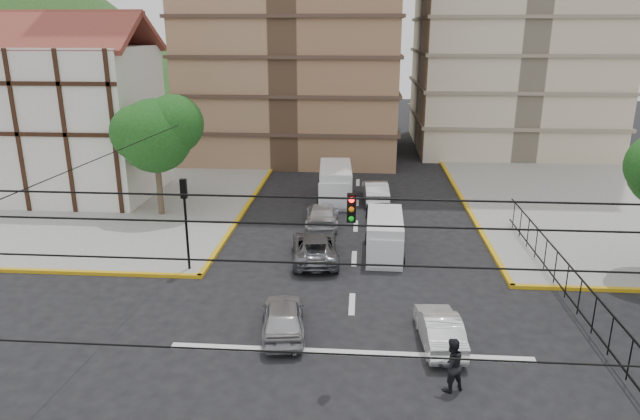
# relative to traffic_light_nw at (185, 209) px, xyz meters

# --- Properties ---
(ground) EXTENTS (160.00, 160.00, 0.00)m
(ground) POSITION_rel_traffic_light_nw_xyz_m (7.80, -7.80, -3.11)
(ground) COLOR black
(ground) RESTS_ON ground
(sidewalk_nw) EXTENTS (26.00, 26.00, 0.15)m
(sidewalk_nw) POSITION_rel_traffic_light_nw_xyz_m (-12.20, 12.20, -3.04)
(sidewalk_nw) COLOR gray
(sidewalk_nw) RESTS_ON ground
(stop_line) EXTENTS (13.00, 0.40, 0.01)m
(stop_line) POSITION_rel_traffic_light_nw_xyz_m (7.80, -6.60, -3.11)
(stop_line) COLOR silver
(stop_line) RESTS_ON ground
(tudor_building) EXTENTS (10.80, 8.05, 12.23)m
(tudor_building) POSITION_rel_traffic_light_nw_xyz_m (-11.20, 12.20, 2.14)
(tudor_building) COLOR silver
(tudor_building) RESTS_ON ground
(park_fence) EXTENTS (0.10, 22.50, 1.66)m
(park_fence) POSITION_rel_traffic_light_nw_xyz_m (16.80, -3.30, -3.11)
(park_fence) COLOR black
(park_fence) RESTS_ON ground
(tree_tudor) EXTENTS (5.39, 4.40, 7.43)m
(tree_tudor) POSITION_rel_traffic_light_nw_xyz_m (-4.10, 8.21, 2.11)
(tree_tudor) COLOR #473828
(tree_tudor) RESTS_ON ground
(traffic_light_nw) EXTENTS (0.28, 0.22, 4.40)m
(traffic_light_nw) POSITION_rel_traffic_light_nw_xyz_m (0.00, 0.00, 0.00)
(traffic_light_nw) COLOR black
(traffic_light_nw) RESTS_ON ground
(traffic_light_hanging) EXTENTS (18.00, 9.12, 0.92)m
(traffic_light_hanging) POSITION_rel_traffic_light_nw_xyz_m (7.80, -9.84, 2.79)
(traffic_light_hanging) COLOR black
(traffic_light_hanging) RESTS_ON ground
(van_right_lane) EXTENTS (1.93, 4.54, 2.03)m
(van_right_lane) POSITION_rel_traffic_light_nw_xyz_m (9.31, 2.69, -2.13)
(van_right_lane) COLOR silver
(van_right_lane) RESTS_ON ground
(van_left_lane) EXTENTS (2.34, 5.35, 2.36)m
(van_left_lane) POSITION_rel_traffic_light_nw_xyz_m (6.33, 12.17, -1.96)
(van_left_lane) COLOR silver
(van_left_lane) RESTS_ON ground
(car_silver_front_left) EXTENTS (2.09, 4.11, 1.34)m
(car_silver_front_left) POSITION_rel_traffic_light_nw_xyz_m (5.25, -5.37, -2.44)
(car_silver_front_left) COLOR #A9A9AE
(car_silver_front_left) RESTS_ON ground
(car_white_front_right) EXTENTS (1.59, 3.89, 1.26)m
(car_white_front_right) POSITION_rel_traffic_light_nw_xyz_m (11.04, -5.73, -2.48)
(car_white_front_right) COLOR white
(car_white_front_right) RESTS_ON ground
(car_grey_mid_left) EXTENTS (2.70, 4.97, 1.32)m
(car_grey_mid_left) POSITION_rel_traffic_light_nw_xyz_m (5.84, 1.94, -2.45)
(car_grey_mid_left) COLOR slate
(car_grey_mid_left) RESTS_ON ground
(car_silver_rear_left) EXTENTS (2.07, 4.66, 1.33)m
(car_silver_rear_left) POSITION_rel_traffic_light_nw_xyz_m (5.83, 7.11, -2.45)
(car_silver_rear_left) COLOR silver
(car_silver_rear_left) RESTS_ON ground
(car_darkgrey_mid_right) EXTENTS (1.90, 4.15, 1.38)m
(car_darkgrey_mid_right) POSITION_rel_traffic_light_nw_xyz_m (9.30, 7.67, -2.42)
(car_darkgrey_mid_right) COLOR #252628
(car_darkgrey_mid_right) RESTS_ON ground
(car_white_rear_right) EXTENTS (1.83, 4.46, 1.44)m
(car_white_rear_right) POSITION_rel_traffic_light_nw_xyz_m (9.02, 12.37, -2.39)
(car_white_rear_right) COLOR silver
(car_white_rear_right) RESTS_ON ground
(pedestrian_crosswalk) EXTENTS (1.09, 1.00, 1.82)m
(pedestrian_crosswalk) POSITION_rel_traffic_light_nw_xyz_m (11.04, -8.54, -2.20)
(pedestrian_crosswalk) COLOR black
(pedestrian_crosswalk) RESTS_ON ground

